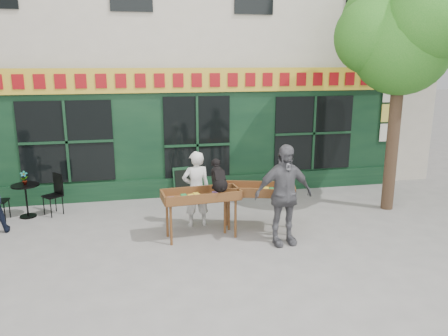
{
  "coord_description": "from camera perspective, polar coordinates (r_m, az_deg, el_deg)",
  "views": [
    {
      "loc": [
        -1.63,
        -8.68,
        3.46
      ],
      "look_at": [
        0.32,
        0.5,
        1.16
      ],
      "focal_mm": 35.0,
      "sensor_mm": 36.0,
      "label": 1
    }
  ],
  "objects": [
    {
      "name": "bistro_chair_right",
      "position": [
        10.79,
        -21.14,
        -2.76
      ],
      "size": [
        0.51,
        0.51,
        0.95
      ],
      "rotation": [
        0.0,
        0.0,
        -0.87
      ],
      "color": "black",
      "rests_on": "ground"
    },
    {
      "name": "bistro_table",
      "position": [
        10.81,
        -24.46,
        -3.12
      ],
      "size": [
        0.6,
        0.6,
        0.76
      ],
      "color": "black",
      "rests_on": "ground"
    },
    {
      "name": "ground",
      "position": [
        9.49,
        -1.28,
        -7.6
      ],
      "size": [
        80.0,
        80.0,
        0.0
      ],
      "primitive_type": "plane",
      "color": "slate",
      "rests_on": "ground"
    },
    {
      "name": "building",
      "position": [
        14.82,
        -5.96,
        19.58
      ],
      "size": [
        14.0,
        7.26,
        10.0
      ],
      "color": "beige",
      "rests_on": "ground"
    },
    {
      "name": "man_right",
      "position": [
        8.39,
        7.77,
        -3.51
      ],
      "size": [
        1.18,
        0.55,
        1.96
      ],
      "primitive_type": "imported",
      "rotation": [
        0.0,
        0.0,
        0.06
      ],
      "color": "#525257",
      "rests_on": "ground"
    },
    {
      "name": "book_cart_right",
      "position": [
        9.03,
        4.35,
        -3.23
      ],
      "size": [
        1.61,
        1.02,
        0.99
      ],
      "rotation": [
        0.0,
        0.0,
        -0.29
      ],
      "color": "brown",
      "rests_on": "ground"
    },
    {
      "name": "street_tree",
      "position": [
        10.85,
        22.34,
        16.23
      ],
      "size": [
        3.05,
        2.9,
        5.6
      ],
      "color": "#382619",
      "rests_on": "ground"
    },
    {
      "name": "chalkboard",
      "position": [
        11.36,
        -5.25,
        -1.89
      ],
      "size": [
        0.58,
        0.27,
        0.79
      ],
      "rotation": [
        0.0,
        0.0,
        0.15
      ],
      "color": "black",
      "rests_on": "ground"
    },
    {
      "name": "potted_plant",
      "position": [
        10.72,
        -24.66,
        -1.19
      ],
      "size": [
        0.18,
        0.14,
        0.31
      ],
      "primitive_type": "imported",
      "rotation": [
        0.0,
        0.0,
        0.18
      ],
      "color": "gray",
      "rests_on": "bistro_table"
    },
    {
      "name": "woman",
      "position": [
        9.28,
        -3.66,
        -2.76
      ],
      "size": [
        0.63,
        0.44,
        1.64
      ],
      "primitive_type": "imported",
      "rotation": [
        0.0,
        0.0,
        3.23
      ],
      "color": "silver",
      "rests_on": "ground"
    },
    {
      "name": "dog",
      "position": [
        8.54,
        -0.7,
        -0.92
      ],
      "size": [
        0.39,
        0.63,
        0.6
      ],
      "primitive_type": null,
      "rotation": [
        0.0,
        0.0,
        0.09
      ],
      "color": "black",
      "rests_on": "book_cart_center"
    },
    {
      "name": "book_cart_center",
      "position": [
        8.66,
        -3.03,
        -3.95
      ],
      "size": [
        1.55,
        0.75,
        0.99
      ],
      "rotation": [
        0.0,
        0.0,
        0.09
      ],
      "color": "brown",
      "rests_on": "ground"
    }
  ]
}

